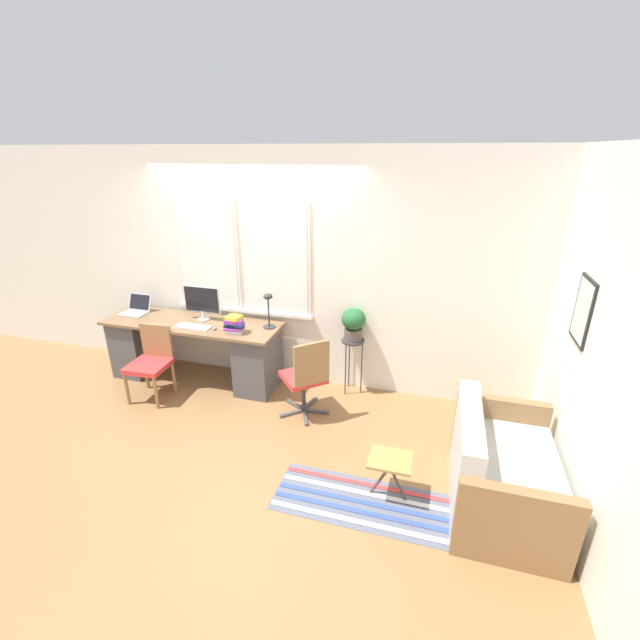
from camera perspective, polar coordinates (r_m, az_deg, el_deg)
name	(u,v)px	position (r m, az deg, el deg)	size (l,w,h in m)	color
ground_plane	(237,400)	(5.02, -10.95, -10.45)	(14.00, 14.00, 0.00)	olive
wall_back_with_window	(256,269)	(5.08, -8.51, 6.80)	(9.00, 0.12, 2.70)	white
wall_right_with_picture	(576,318)	(4.11, 31.01, 0.22)	(0.08, 9.00, 2.70)	white
desk	(195,349)	(5.39, -16.38, -3.71)	(2.13, 0.64, 0.75)	brown
laptop	(136,309)	(5.77, -23.35, 1.31)	(0.31, 0.29, 0.21)	#B7B7BC
monitor	(202,301)	(5.21, -15.45, 2.41)	(0.46, 0.14, 0.41)	silver
keyboard	(193,327)	(5.09, -16.56, -0.87)	(0.42, 0.13, 0.02)	silver
mouse	(215,329)	(4.96, -13.86, -1.11)	(0.03, 0.06, 0.03)	slate
desk_lamp	(268,305)	(4.83, -6.91, 1.98)	(0.14, 0.14, 0.41)	#2D2D33
book_stack	(234,325)	(4.80, -11.37, -0.61)	(0.22, 0.17, 0.20)	white
desk_chair_wooden	(151,361)	(5.18, -21.61, -5.05)	(0.44, 0.45, 0.82)	olive
office_chair_swivel	(306,376)	(4.45, -1.87, -7.52)	(0.58, 0.58, 0.90)	#47474C
couch_loveseat	(500,474)	(3.82, 22.84, -18.39)	(0.77, 1.21, 0.79)	beige
plant_stand	(353,346)	(4.85, 4.38, -3.52)	(0.26, 0.26, 0.66)	#333338
potted_plant	(353,323)	(4.73, 4.48, -0.38)	(0.27, 0.27, 0.37)	#514C47
floor_rug_striped	(365,503)	(3.75, 6.04, -23.08)	(1.48, 0.56, 0.01)	#565B6B
folding_stool	(390,463)	(3.60, 9.34, -18.31)	(0.34, 0.29, 0.39)	olive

